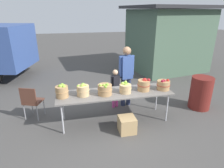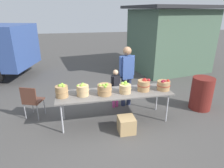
{
  "view_description": "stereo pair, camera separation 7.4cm",
  "coord_description": "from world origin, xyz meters",
  "px_view_note": "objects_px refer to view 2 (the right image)",
  "views": [
    {
      "loc": [
        -0.96,
        -4.04,
        2.56
      ],
      "look_at": [
        0.0,
        0.3,
        0.85
      ],
      "focal_mm": 30.86,
      "sensor_mm": 36.0,
      "label": 1
    },
    {
      "loc": [
        -0.89,
        -4.06,
        2.56
      ],
      "look_at": [
        0.0,
        0.3,
        0.85
      ],
      "focal_mm": 30.86,
      "sensor_mm": 36.0,
      "label": 2
    }
  ],
  "objects_px": {
    "produce_crate": "(126,125)",
    "apple_basket_red_0": "(144,85)",
    "market_table": "(115,94)",
    "child_customer": "(115,86)",
    "folding_chair": "(32,100)",
    "trash_barrel": "(202,93)",
    "apple_basket_green_1": "(83,90)",
    "apple_basket_red_1": "(164,85)",
    "vendor_adult": "(127,72)",
    "apple_basket_green_2": "(105,89)",
    "apple_basket_green_3": "(125,88)",
    "apple_basket_green_0": "(62,91)"
  },
  "relations": [
    {
      "from": "market_table",
      "to": "apple_basket_green_0",
      "type": "xyz_separation_m",
      "value": [
        -1.2,
        0.0,
        0.18
      ]
    },
    {
      "from": "trash_barrel",
      "to": "produce_crate",
      "type": "distance_m",
      "value": 2.41
    },
    {
      "from": "apple_basket_green_2",
      "to": "apple_basket_green_3",
      "type": "xyz_separation_m",
      "value": [
        0.49,
        0.01,
        -0.01
      ]
    },
    {
      "from": "apple_basket_green_0",
      "to": "apple_basket_red_0",
      "type": "bearing_deg",
      "value": -0.75
    },
    {
      "from": "market_table",
      "to": "produce_crate",
      "type": "xyz_separation_m",
      "value": [
        0.16,
        -0.53,
        -0.53
      ]
    },
    {
      "from": "market_table",
      "to": "vendor_adult",
      "type": "relative_size",
      "value": 1.61
    },
    {
      "from": "apple_basket_green_3",
      "to": "apple_basket_green_2",
      "type": "bearing_deg",
      "value": -178.39
    },
    {
      "from": "trash_barrel",
      "to": "apple_basket_green_2",
      "type": "bearing_deg",
      "value": -175.5
    },
    {
      "from": "apple_basket_green_0",
      "to": "produce_crate",
      "type": "relative_size",
      "value": 0.86
    },
    {
      "from": "apple_basket_green_0",
      "to": "trash_barrel",
      "type": "distance_m",
      "value": 3.68
    },
    {
      "from": "apple_basket_green_0",
      "to": "folding_chair",
      "type": "height_order",
      "value": "apple_basket_green_0"
    },
    {
      "from": "apple_basket_green_0",
      "to": "apple_basket_red_1",
      "type": "height_order",
      "value": "apple_basket_green_0"
    },
    {
      "from": "apple_basket_green_1",
      "to": "trash_barrel",
      "type": "relative_size",
      "value": 0.33
    },
    {
      "from": "apple_basket_green_1",
      "to": "trash_barrel",
      "type": "distance_m",
      "value": 3.23
    },
    {
      "from": "apple_basket_green_3",
      "to": "apple_basket_red_1",
      "type": "distance_m",
      "value": 0.96
    },
    {
      "from": "apple_basket_green_2",
      "to": "produce_crate",
      "type": "bearing_deg",
      "value": -48.65
    },
    {
      "from": "apple_basket_green_1",
      "to": "produce_crate",
      "type": "distance_m",
      "value": 1.25
    },
    {
      "from": "apple_basket_green_1",
      "to": "apple_basket_green_3",
      "type": "xyz_separation_m",
      "value": [
        0.98,
        -0.04,
        -0.02
      ]
    },
    {
      "from": "market_table",
      "to": "child_customer",
      "type": "relative_size",
      "value": 2.47
    },
    {
      "from": "folding_chair",
      "to": "trash_barrel",
      "type": "distance_m",
      "value": 4.44
    },
    {
      "from": "child_customer",
      "to": "produce_crate",
      "type": "height_order",
      "value": "child_customer"
    },
    {
      "from": "apple_basket_red_0",
      "to": "vendor_adult",
      "type": "relative_size",
      "value": 0.18
    },
    {
      "from": "apple_basket_green_2",
      "to": "produce_crate",
      "type": "distance_m",
      "value": 0.93
    },
    {
      "from": "apple_basket_red_1",
      "to": "trash_barrel",
      "type": "bearing_deg",
      "value": 9.66
    },
    {
      "from": "apple_basket_green_0",
      "to": "vendor_adult",
      "type": "xyz_separation_m",
      "value": [
        1.69,
        0.74,
        0.09
      ]
    },
    {
      "from": "apple_basket_green_0",
      "to": "child_customer",
      "type": "height_order",
      "value": "child_customer"
    },
    {
      "from": "apple_basket_green_3",
      "to": "produce_crate",
      "type": "bearing_deg",
      "value": -99.66
    },
    {
      "from": "apple_basket_green_3",
      "to": "apple_basket_red_0",
      "type": "height_order",
      "value": "apple_basket_red_0"
    },
    {
      "from": "market_table",
      "to": "apple_basket_green_3",
      "type": "height_order",
      "value": "apple_basket_green_3"
    },
    {
      "from": "apple_basket_green_2",
      "to": "trash_barrel",
      "type": "bearing_deg",
      "value": 4.5
    },
    {
      "from": "apple_basket_green_1",
      "to": "vendor_adult",
      "type": "distance_m",
      "value": 1.45
    },
    {
      "from": "child_customer",
      "to": "folding_chair",
      "type": "xyz_separation_m",
      "value": [
        -2.15,
        -0.17,
        -0.14
      ]
    },
    {
      "from": "apple_basket_green_0",
      "to": "folding_chair",
      "type": "bearing_deg",
      "value": 146.11
    },
    {
      "from": "trash_barrel",
      "to": "vendor_adult",
      "type": "bearing_deg",
      "value": 163.02
    },
    {
      "from": "apple_basket_red_0",
      "to": "folding_chair",
      "type": "distance_m",
      "value": 2.76
    },
    {
      "from": "market_table",
      "to": "apple_basket_green_0",
      "type": "height_order",
      "value": "apple_basket_green_0"
    },
    {
      "from": "trash_barrel",
      "to": "child_customer",
      "type": "bearing_deg",
      "value": 166.51
    },
    {
      "from": "folding_chair",
      "to": "apple_basket_red_1",
      "type": "bearing_deg",
      "value": -169.56
    },
    {
      "from": "folding_chair",
      "to": "vendor_adult",
      "type": "bearing_deg",
      "value": -153.87
    },
    {
      "from": "apple_basket_green_1",
      "to": "apple_basket_green_3",
      "type": "bearing_deg",
      "value": -2.48
    },
    {
      "from": "apple_basket_red_1",
      "to": "trash_barrel",
      "type": "height_order",
      "value": "apple_basket_red_1"
    },
    {
      "from": "apple_basket_green_0",
      "to": "trash_barrel",
      "type": "relative_size",
      "value": 0.35
    },
    {
      "from": "apple_basket_green_3",
      "to": "trash_barrel",
      "type": "distance_m",
      "value": 2.26
    },
    {
      "from": "apple_basket_green_2",
      "to": "apple_basket_red_0",
      "type": "relative_size",
      "value": 1.1
    },
    {
      "from": "apple_basket_green_0",
      "to": "apple_basket_green_1",
      "type": "xyz_separation_m",
      "value": [
        0.46,
        -0.02,
        -0.01
      ]
    },
    {
      "from": "produce_crate",
      "to": "apple_basket_red_0",
      "type": "bearing_deg",
      "value": 42.78
    },
    {
      "from": "market_table",
      "to": "apple_basket_red_1",
      "type": "relative_size",
      "value": 8.32
    },
    {
      "from": "vendor_adult",
      "to": "produce_crate",
      "type": "distance_m",
      "value": 1.54
    },
    {
      "from": "market_table",
      "to": "trash_barrel",
      "type": "xyz_separation_m",
      "value": [
        2.45,
        0.14,
        -0.27
      ]
    },
    {
      "from": "apple_basket_green_3",
      "to": "child_customer",
      "type": "height_order",
      "value": "child_customer"
    }
  ]
}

